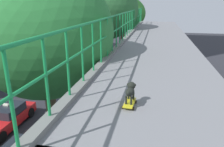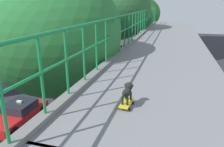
# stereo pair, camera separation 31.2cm
# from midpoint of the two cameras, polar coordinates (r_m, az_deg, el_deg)

# --- Properties ---
(green_railing) EXTENTS (0.20, 37.50, 1.30)m
(green_railing) POSITION_cam_midpoint_polar(r_m,az_deg,el_deg) (3.10, -22.54, -10.10)
(green_railing) COLOR slate
(green_railing) RESTS_ON overpass_deck
(car_red_taxi_fourth) EXTENTS (1.93, 4.46, 1.49)m
(car_red_taxi_fourth) POSITION_cam_midpoint_polar(r_m,az_deg,el_deg) (15.96, -26.73, -10.30)
(car_red_taxi_fourth) COLOR red
(car_red_taxi_fourth) RESTS_ON ground
(car_silver_fifth) EXTENTS (1.95, 4.40, 1.44)m
(car_silver_fifth) POSITION_cam_midpoint_polar(r_m,az_deg,el_deg) (16.92, -10.65, -6.79)
(car_silver_fifth) COLOR #B4B2BA
(car_silver_fifth) RESTS_ON ground
(car_grey_sixth) EXTENTS (1.85, 4.03, 1.48)m
(car_grey_sixth) POSITION_cam_midpoint_polar(r_m,az_deg,el_deg) (21.49, -14.59, -1.57)
(car_grey_sixth) COLOR slate
(car_grey_sixth) RESTS_ON ground
(city_bus) EXTENTS (2.59, 10.14, 3.08)m
(city_bus) POSITION_cam_midpoint_polar(r_m,az_deg,el_deg) (33.60, -5.06, 7.79)
(city_bus) COLOR beige
(city_bus) RESTS_ON ground
(roadside_tree_mid) EXTENTS (4.83, 4.83, 8.97)m
(roadside_tree_mid) POSITION_cam_midpoint_polar(r_m,az_deg,el_deg) (8.03, -18.45, 9.70)
(roadside_tree_mid) COLOR brown
(roadside_tree_mid) RESTS_ON ground
(roadside_tree_far) EXTENTS (5.21, 5.21, 9.46)m
(roadside_tree_far) POSITION_cam_midpoint_polar(r_m,az_deg,el_deg) (15.82, -3.51, 16.42)
(roadside_tree_far) COLOR #513B22
(roadside_tree_far) RESTS_ON ground
(roadside_tree_farthest) EXTENTS (5.23, 5.23, 8.53)m
(roadside_tree_farthest) POSITION_cam_midpoint_polar(r_m,az_deg,el_deg) (26.30, 2.59, 15.43)
(roadside_tree_farthest) COLOR #513827
(roadside_tree_farthest) RESTS_ON ground
(toy_skateboard) EXTENTS (0.22, 0.42, 0.08)m
(toy_skateboard) POSITION_cam_midpoint_polar(r_m,az_deg,el_deg) (3.77, 2.28, -7.76)
(toy_skateboard) COLOR gold
(toy_skateboard) RESTS_ON overpass_deck
(small_dog) EXTENTS (0.17, 0.41, 0.32)m
(small_dog) POSITION_cam_midpoint_polar(r_m,az_deg,el_deg) (3.73, 2.50, -4.42)
(small_dog) COLOR black
(small_dog) RESTS_ON toy_skateboard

